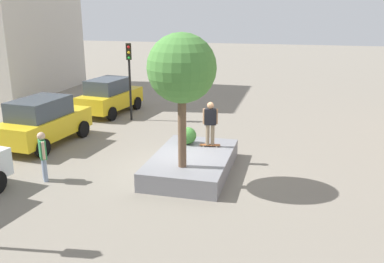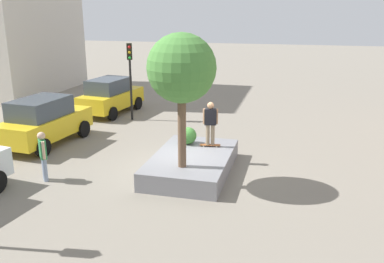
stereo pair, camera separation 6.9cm
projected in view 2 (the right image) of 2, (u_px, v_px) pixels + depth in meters
name	position (u px, v px, depth m)	size (l,w,h in m)	color
ground_plane	(183.00, 170.00, 15.53)	(120.00, 120.00, 0.00)	gray
planter_ledge	(192.00, 163.00, 15.24)	(4.52, 2.76, 0.66)	gray
plaza_tree	(181.00, 69.00, 13.09)	(2.25, 2.25, 4.48)	brown
boxwood_shrub	(188.00, 136.00, 16.30)	(0.68, 0.68, 0.68)	#3D7A33
skateboard	(210.00, 145.00, 16.06)	(0.33, 0.82, 0.07)	brown
skateboarder	(210.00, 120.00, 15.78)	(0.29, 0.57, 1.70)	#847056
taxi_cab	(44.00, 121.00, 18.15)	(4.71, 2.45, 2.12)	gold
sedan_parked	(111.00, 96.00, 23.65)	(4.61, 2.51, 2.05)	gold
traffic_light_corner	(130.00, 68.00, 21.75)	(0.37, 0.35, 4.12)	black
passerby_with_bag	(43.00, 153.00, 14.28)	(0.49, 0.47, 1.78)	#8C9EB7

